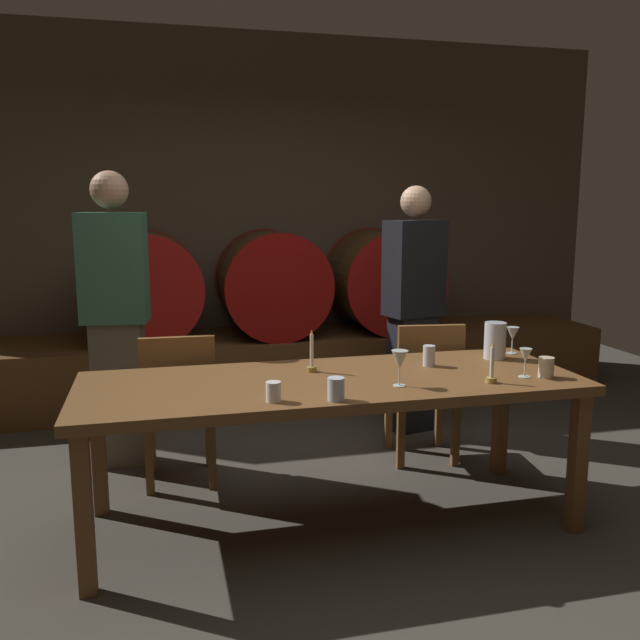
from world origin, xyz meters
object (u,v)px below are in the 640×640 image
chair_left (179,402)px  candle_left (312,360)px  pitcher (495,341)px  cup_far_left (273,392)px  guest_left (116,317)px  wine_glass_center (525,357)px  wine_barrel_center (272,283)px  wine_barrel_left (146,287)px  cup_far_right (546,367)px  wine_barrel_right (383,280)px  chair_right (425,385)px  wine_glass_left (400,361)px  dining_table (332,392)px  wine_glass_right (513,334)px  cup_center_left (336,389)px  cup_center_right (429,356)px  candle_right (492,372)px  guest_right (413,308)px

chair_left → candle_left: bearing=144.6°
pitcher → cup_far_left: 1.41m
guest_left → wine_glass_center: bearing=154.5°
wine_barrel_center → pitcher: (0.88, -2.06, -0.10)m
wine_barrel_left → pitcher: size_ratio=4.23×
wine_barrel_center → cup_far_right: 2.66m
chair_left → guest_left: (-0.34, 0.41, 0.43)m
wine_barrel_right → chair_right: 1.71m
wine_glass_left → wine_glass_center: 0.65m
dining_table → wine_glass_right: (1.13, 0.29, 0.18)m
cup_center_left → cup_far_right: 1.11m
cup_center_right → candle_right: bearing=-67.6°
dining_table → wine_glass_left: size_ratio=14.29×
wine_barrel_right → wine_barrel_center: bearing=180.0°
wine_glass_left → wine_barrel_center: bearing=94.0°
wine_barrel_right → cup_center_left: bearing=-113.2°
wine_glass_right → cup_center_left: (-1.21, -0.65, -0.06)m
wine_barrel_center → wine_barrel_right: 0.95m
chair_right → candle_right: 0.95m
candle_left → cup_far_right: (1.09, -0.38, -0.01)m
wine_barrel_left → guest_right: 2.07m
wine_barrel_center → wine_glass_center: size_ratio=5.91×
cup_far_right → wine_glass_center: bearing=163.7°
guest_left → wine_glass_center: (1.97, -1.26, -0.07)m
chair_left → chair_right: same height
guest_right → wine_glass_center: size_ratio=11.88×
wine_glass_right → cup_far_left: size_ratio=1.74×
wine_barrel_left → dining_table: bearing=-68.6°
wine_glass_center → cup_far_right: 0.12m
candle_left → wine_barrel_right: bearing=62.3°
candle_right → wine_glass_right: size_ratio=1.29×
wine_barrel_right → pitcher: (-0.07, -2.06, -0.10)m
chair_right → wine_glass_right: 0.63m
wine_glass_right → cup_center_left: 1.37m
wine_glass_center → chair_right: bearing=100.7°
chair_right → candle_left: candle_left is taller
wine_barrel_center → cup_far_right: bearing=-69.7°
chair_left → wine_glass_center: 1.88m
chair_left → wine_barrel_right: bearing=-135.6°
guest_right → candle_left: guest_right is taller
wine_barrel_center → guest_right: (0.81, -1.04, -0.07)m
wine_barrel_right → wine_glass_right: (0.09, -1.97, -0.09)m
dining_table → cup_far_right: cup_far_right is taller
cup_center_left → cup_far_right: size_ratio=1.01×
guest_right → chair_right: bearing=61.8°
wine_glass_left → wine_glass_right: wine_glass_left is taller
wine_barrel_left → wine_glass_center: bearing=-53.7°
wine_barrel_left → chair_right: bearing=-44.5°
wine_glass_center → cup_far_left: 1.27m
wine_barrel_center → chair_right: 1.81m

